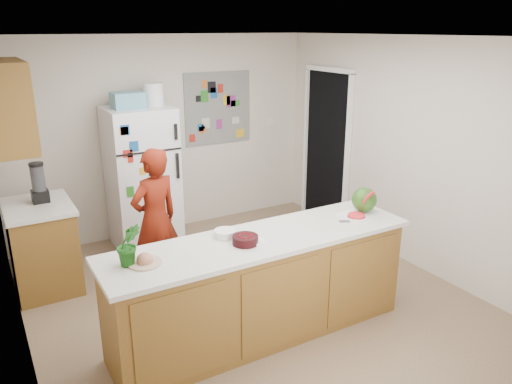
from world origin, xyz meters
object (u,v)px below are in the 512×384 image
refrigerator (142,178)px  cherry_bowl (245,240)px  person (155,220)px  watermelon (364,200)px

refrigerator → cherry_bowl: (0.08, -2.42, 0.11)m
person → cherry_bowl: size_ratio=7.02×
refrigerator → watermelon: size_ratio=7.35×
cherry_bowl → watermelon: bearing=3.0°
person → cherry_bowl: (0.31, -1.32, 0.22)m
refrigerator → cherry_bowl: size_ratio=8.09×
refrigerator → watermelon: refrigerator is taller
refrigerator → cherry_bowl: 2.43m
person → watermelon: 2.06m
watermelon → person: bearing=142.2°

